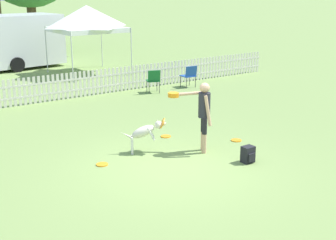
{
  "coord_description": "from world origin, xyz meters",
  "views": [
    {
      "loc": [
        -5.58,
        -7.71,
        3.82
      ],
      "look_at": [
        0.47,
        0.86,
        0.8
      ],
      "focal_mm": 50.0,
      "sensor_mm": 36.0,
      "label": 1
    }
  ],
  "objects_px": {
    "equipment_trailer": "(15,40)",
    "frisbee_near_handler": "(236,140)",
    "frisbee_near_dog": "(166,136)",
    "frisbee_midfield": "(102,164)",
    "backpack_on_grass": "(248,155)",
    "folding_chair_blue_left": "(154,79)",
    "canopy_tent_main": "(87,19)",
    "handler_person": "(202,108)",
    "leaping_dog": "(146,131)",
    "folding_chair_center": "(189,74)"
  },
  "relations": [
    {
      "from": "folding_chair_blue_left",
      "to": "canopy_tent_main",
      "type": "relative_size",
      "value": 0.29
    },
    {
      "from": "frisbee_near_handler",
      "to": "folding_chair_center",
      "type": "relative_size",
      "value": 0.31
    },
    {
      "from": "frisbee_near_handler",
      "to": "backpack_on_grass",
      "type": "bearing_deg",
      "value": -123.52
    },
    {
      "from": "handler_person",
      "to": "folding_chair_center",
      "type": "xyz_separation_m",
      "value": [
        4.24,
        5.93,
        -0.55
      ]
    },
    {
      "from": "canopy_tent_main",
      "to": "leaping_dog",
      "type": "bearing_deg",
      "value": -108.89
    },
    {
      "from": "frisbee_near_dog",
      "to": "backpack_on_grass",
      "type": "distance_m",
      "value": 2.62
    },
    {
      "from": "canopy_tent_main",
      "to": "backpack_on_grass",
      "type": "bearing_deg",
      "value": -99.2
    },
    {
      "from": "handler_person",
      "to": "leaping_dog",
      "type": "relative_size",
      "value": 1.69
    },
    {
      "from": "folding_chair_blue_left",
      "to": "frisbee_near_dog",
      "type": "bearing_deg",
      "value": 80.59
    },
    {
      "from": "handler_person",
      "to": "leaping_dog",
      "type": "bearing_deg",
      "value": 90.75
    },
    {
      "from": "frisbee_near_handler",
      "to": "leaping_dog",
      "type": "bearing_deg",
      "value": 166.19
    },
    {
      "from": "folding_chair_center",
      "to": "canopy_tent_main",
      "type": "height_order",
      "value": "canopy_tent_main"
    },
    {
      "from": "leaping_dog",
      "to": "folding_chair_blue_left",
      "type": "relative_size",
      "value": 1.14
    },
    {
      "from": "backpack_on_grass",
      "to": "folding_chair_blue_left",
      "type": "height_order",
      "value": "folding_chair_blue_left"
    },
    {
      "from": "handler_person",
      "to": "folding_chair_blue_left",
      "type": "height_order",
      "value": "handler_person"
    },
    {
      "from": "folding_chair_center",
      "to": "frisbee_near_handler",
      "type": "bearing_deg",
      "value": 66.75
    },
    {
      "from": "backpack_on_grass",
      "to": "folding_chair_blue_left",
      "type": "bearing_deg",
      "value": 73.07
    },
    {
      "from": "folding_chair_blue_left",
      "to": "folding_chair_center",
      "type": "height_order",
      "value": "folding_chair_blue_left"
    },
    {
      "from": "frisbee_near_dog",
      "to": "backpack_on_grass",
      "type": "xyz_separation_m",
      "value": [
        0.45,
        -2.57,
        0.17
      ]
    },
    {
      "from": "leaping_dog",
      "to": "frisbee_midfield",
      "type": "xyz_separation_m",
      "value": [
        -1.22,
        -0.1,
        -0.53
      ]
    },
    {
      "from": "backpack_on_grass",
      "to": "handler_person",
      "type": "bearing_deg",
      "value": 108.79
    },
    {
      "from": "canopy_tent_main",
      "to": "equipment_trailer",
      "type": "bearing_deg",
      "value": 121.05
    },
    {
      "from": "frisbee_near_dog",
      "to": "canopy_tent_main",
      "type": "bearing_deg",
      "value": 75.75
    },
    {
      "from": "frisbee_near_dog",
      "to": "folding_chair_center",
      "type": "xyz_separation_m",
      "value": [
        4.29,
        4.54,
        0.5
      ]
    },
    {
      "from": "backpack_on_grass",
      "to": "equipment_trailer",
      "type": "relative_size",
      "value": 0.07
    },
    {
      "from": "frisbee_near_handler",
      "to": "frisbee_near_dog",
      "type": "bearing_deg",
      "value": 134.67
    },
    {
      "from": "leaping_dog",
      "to": "folding_chair_blue_left",
      "type": "distance_m",
      "value": 6.4
    },
    {
      "from": "canopy_tent_main",
      "to": "equipment_trailer",
      "type": "xyz_separation_m",
      "value": [
        -2.11,
        3.5,
        -1.12
      ]
    },
    {
      "from": "folding_chair_blue_left",
      "to": "canopy_tent_main",
      "type": "bearing_deg",
      "value": -66.89
    },
    {
      "from": "backpack_on_grass",
      "to": "equipment_trailer",
      "type": "xyz_separation_m",
      "value": [
        -0.16,
        15.49,
        1.13
      ]
    },
    {
      "from": "frisbee_midfield",
      "to": "folding_chair_blue_left",
      "type": "relative_size",
      "value": 0.3
    },
    {
      "from": "folding_chair_blue_left",
      "to": "handler_person",
      "type": "bearing_deg",
      "value": 87.18
    },
    {
      "from": "canopy_tent_main",
      "to": "equipment_trailer",
      "type": "distance_m",
      "value": 4.23
    },
    {
      "from": "handler_person",
      "to": "equipment_trailer",
      "type": "relative_size",
      "value": 0.33
    },
    {
      "from": "equipment_trailer",
      "to": "frisbee_near_handler",
      "type": "bearing_deg",
      "value": -93.01
    },
    {
      "from": "leaping_dog",
      "to": "frisbee_near_handler",
      "type": "distance_m",
      "value": 2.49
    },
    {
      "from": "handler_person",
      "to": "folding_chair_blue_left",
      "type": "distance_m",
      "value": 6.45
    },
    {
      "from": "leaping_dog",
      "to": "folding_chair_blue_left",
      "type": "xyz_separation_m",
      "value": [
        3.69,
        5.23,
        -0.02
      ]
    },
    {
      "from": "frisbee_near_handler",
      "to": "canopy_tent_main",
      "type": "bearing_deg",
      "value": 84.13
    },
    {
      "from": "backpack_on_grass",
      "to": "equipment_trailer",
      "type": "distance_m",
      "value": 15.53
    },
    {
      "from": "frisbee_near_dog",
      "to": "canopy_tent_main",
      "type": "distance_m",
      "value": 10.02
    },
    {
      "from": "frisbee_near_dog",
      "to": "equipment_trailer",
      "type": "xyz_separation_m",
      "value": [
        0.29,
        12.92,
        1.3
      ]
    },
    {
      "from": "frisbee_midfield",
      "to": "frisbee_near_dog",
      "type": "bearing_deg",
      "value": 19.76
    },
    {
      "from": "frisbee_near_dog",
      "to": "equipment_trailer",
      "type": "relative_size",
      "value": 0.05
    },
    {
      "from": "frisbee_near_dog",
      "to": "frisbee_midfield",
      "type": "bearing_deg",
      "value": -160.24
    },
    {
      "from": "folding_chair_center",
      "to": "frisbee_midfield",
      "type": "bearing_deg",
      "value": 43.08
    },
    {
      "from": "leaping_dog",
      "to": "frisbee_near_dog",
      "type": "relative_size",
      "value": 3.74
    },
    {
      "from": "frisbee_near_dog",
      "to": "canopy_tent_main",
      "type": "height_order",
      "value": "canopy_tent_main"
    },
    {
      "from": "backpack_on_grass",
      "to": "canopy_tent_main",
      "type": "distance_m",
      "value": 12.36
    },
    {
      "from": "leaping_dog",
      "to": "canopy_tent_main",
      "type": "bearing_deg",
      "value": -167.5
    }
  ]
}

